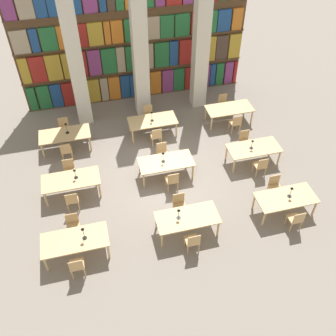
{
  "coord_description": "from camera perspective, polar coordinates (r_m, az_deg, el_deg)",
  "views": [
    {
      "loc": [
        -2.42,
        -9.74,
        10.03
      ],
      "look_at": [
        0.0,
        -0.26,
        0.65
      ],
      "focal_mm": 40.0,
      "sensor_mm": 36.0,
      "label": 1
    }
  ],
  "objects": [
    {
      "name": "chair_15",
      "position": [
        16.41,
        -3.0,
        8.15
      ],
      "size": [
        0.42,
        0.4,
        0.89
      ],
      "rotation": [
        0.0,
        0.0,
        3.14
      ],
      "color": "tan",
      "rests_on": "ground_plane"
    },
    {
      "name": "reading_table_3",
      "position": [
        13.53,
        -14.58,
        -1.9
      ],
      "size": [
        2.01,
        0.96,
        0.72
      ],
      "color": "tan",
      "rests_on": "ground_plane"
    },
    {
      "name": "bookshelf_bank",
      "position": [
        17.3,
        -5.17,
        18.36
      ],
      "size": [
        10.18,
        0.35,
        5.5
      ],
      "color": "brown",
      "rests_on": "ground_plane"
    },
    {
      "name": "desk_lamp_2",
      "position": [
        12.93,
        18.29,
        -3.24
      ],
      "size": [
        0.14,
        0.14,
        0.44
      ],
      "color": "black",
      "rests_on": "reading_table_2"
    },
    {
      "name": "chair_6",
      "position": [
        13.12,
        -14.41,
        -4.75
      ],
      "size": [
        0.42,
        0.4,
        0.89
      ],
      "color": "tan",
      "rests_on": "ground_plane"
    },
    {
      "name": "chair_14",
      "position": [
        15.22,
        -1.79,
        4.92
      ],
      "size": [
        0.42,
        0.4,
        0.89
      ],
      "color": "tan",
      "rests_on": "ground_plane"
    },
    {
      "name": "chair_12",
      "position": [
        15.05,
        -15.24,
        2.58
      ],
      "size": [
        0.42,
        0.4,
        0.89
      ],
      "color": "tan",
      "rests_on": "ground_plane"
    },
    {
      "name": "desk_lamp_7",
      "position": [
        15.46,
        -2.48,
        8.15
      ],
      "size": [
        0.14,
        0.14,
        0.46
      ],
      "color": "black",
      "rests_on": "reading_table_7"
    },
    {
      "name": "desk_lamp_1",
      "position": [
        11.7,
        1.64,
        -6.73
      ],
      "size": [
        0.14,
        0.14,
        0.42
      ],
      "color": "black",
      "rests_on": "reading_table_1"
    },
    {
      "name": "reading_table_7",
      "position": [
        15.71,
        -2.37,
        7.08
      ],
      "size": [
        2.01,
        0.96,
        0.72
      ],
      "color": "tan",
      "rests_on": "ground_plane"
    },
    {
      "name": "reading_table_6",
      "position": [
        15.54,
        -15.45,
        4.84
      ],
      "size": [
        2.01,
        0.96,
        0.72
      ],
      "color": "tan",
      "rests_on": "ground_plane"
    },
    {
      "name": "chair_8",
      "position": [
        13.35,
        0.66,
        -1.86
      ],
      "size": [
        0.42,
        0.4,
        0.89
      ],
      "color": "tan",
      "rests_on": "ground_plane"
    },
    {
      "name": "reading_table_8",
      "position": [
        16.62,
        9.32,
        8.8
      ],
      "size": [
        2.01,
        0.96,
        0.72
      ],
      "color": "tan",
      "rests_on": "ground_plane"
    },
    {
      "name": "desk_lamp_5",
      "position": [
        14.44,
        12.73,
        3.79
      ],
      "size": [
        0.14,
        0.14,
        0.41
      ],
      "color": "black",
      "rests_on": "reading_table_5"
    },
    {
      "name": "ground_plane",
      "position": [
        14.19,
        -0.26,
        -1.18
      ],
      "size": [
        40.0,
        40.0,
        0.0
      ],
      "primitive_type": "plane",
      "color": "gray"
    },
    {
      "name": "chair_5",
      "position": [
        13.68,
        15.97,
        -2.65
      ],
      "size": [
        0.42,
        0.4,
        0.89
      ],
      "rotation": [
        0.0,
        0.0,
        3.14
      ],
      "color": "tan",
      "rests_on": "ground_plane"
    },
    {
      "name": "desk_lamp_3",
      "position": [
        13.3,
        -14.02,
        -0.6
      ],
      "size": [
        0.14,
        0.14,
        0.41
      ],
      "color": "black",
      "rests_on": "reading_table_3"
    },
    {
      "name": "chair_9",
      "position": [
        14.42,
        -0.89,
        2.34
      ],
      "size": [
        0.42,
        0.4,
        0.89
      ],
      "rotation": [
        0.0,
        0.0,
        3.14
      ],
      "color": "tan",
      "rests_on": "ground_plane"
    },
    {
      "name": "chair_1",
      "position": [
        12.41,
        -14.25,
        -8.41
      ],
      "size": [
        0.42,
        0.4,
        0.89
      ],
      "rotation": [
        0.0,
        0.0,
        3.14
      ],
      "color": "tan",
      "rests_on": "ground_plane"
    },
    {
      "name": "reading_table_4",
      "position": [
        13.75,
        -0.32,
        0.79
      ],
      "size": [
        2.01,
        0.96,
        0.72
      ],
      "color": "tan",
      "rests_on": "ground_plane"
    },
    {
      "name": "desk_lamp_6",
      "position": [
        15.31,
        -15.28,
        6.18
      ],
      "size": [
        0.14,
        0.14,
        0.5
      ],
      "color": "black",
      "rests_on": "reading_table_6"
    },
    {
      "name": "pillar_left",
      "position": [
        15.77,
        -14.03,
        16.04
      ],
      "size": [
        0.61,
        0.61,
        6.0
      ],
      "color": "silver",
      "rests_on": "ground_plane"
    },
    {
      "name": "chair_16",
      "position": [
        16.16,
        10.28,
        6.8
      ],
      "size": [
        0.42,
        0.4,
        0.89
      ],
      "color": "tan",
      "rests_on": "ground_plane"
    },
    {
      "name": "chair_3",
      "position": [
        12.58,
        1.74,
        -5.58
      ],
      "size": [
        0.42,
        0.4,
        0.89
      ],
      "rotation": [
        0.0,
        0.0,
        3.14
      ],
      "color": "tan",
      "rests_on": "ground_plane"
    },
    {
      "name": "chair_2",
      "position": [
        11.69,
        3.78,
        -11.07
      ],
      "size": [
        0.42,
        0.4,
        0.89
      ],
      "color": "tan",
      "rests_on": "ground_plane"
    },
    {
      "name": "chair_0",
      "position": [
        11.51,
        -13.73,
        -14.27
      ],
      "size": [
        0.42,
        0.4,
        0.89
      ],
      "color": "tan",
      "rests_on": "ground_plane"
    },
    {
      "name": "pillar_center",
      "position": [
        15.95,
        -4.31,
        17.53
      ],
      "size": [
        0.61,
        0.61,
        6.0
      ],
      "color": "silver",
      "rests_on": "ground_plane"
    },
    {
      "name": "chair_4",
      "position": [
        12.86,
        18.92,
        -7.39
      ],
      "size": [
        0.42,
        0.4,
        0.89
      ],
      "color": "tan",
      "rests_on": "ground_plane"
    },
    {
      "name": "chair_11",
      "position": [
        15.31,
        11.62,
        4.18
      ],
      "size": [
        0.42,
        0.4,
        0.89
      ],
      "rotation": [
        0.0,
        0.0,
        3.14
      ],
      "color": "tan",
      "rests_on": "ground_plane"
    },
    {
      "name": "reading_table_1",
      "position": [
        12.0,
        2.95,
        -7.69
      ],
      "size": [
        2.01,
        0.96,
        0.72
      ],
      "color": "tan",
      "rests_on": "ground_plane"
    },
    {
      "name": "chair_13",
      "position": [
        16.25,
        -15.53,
        6.01
      ],
      "size": [
        0.42,
        0.4,
        0.89
      ],
      "rotation": [
        0.0,
        0.0,
        3.14
      ],
      "color": "tan",
      "rests_on": "ground_plane"
    },
    {
      "name": "reading_table_5",
      "position": [
        14.7,
        12.93,
        2.83
      ],
      "size": [
        2.01,
        0.96,
        0.72
      ],
      "color": "tan",
      "rests_on": "ground_plane"
    },
    {
      "name": "reading_table_0",
      "position": [
        11.81,
        -14.0,
        -10.74
      ],
      "size": [
        2.01,
        0.96,
        0.72
      ],
      "color": "tan",
      "rests_on": "ground_plane"
    },
    {
      "name": "reading_table_2",
      "position": [
        13.13,
        17.52,
        -4.48
      ],
      "size": [
        2.01,
        0.96,
        0.72
      ],
      "color": "tan",
      "rests_on": "ground_plane"
    },
    {
      "name": "chair_10",
      "position": [
        14.31,
        13.95,
        0.37
      ],
      "size": [
        0.42,
        0.4,
        0.89
      ],
      "color": "tan",
      "rests_on": "ground_plane"
    },
    {
      "name": "chair_17",
      "position": [
        17.29,
        8.4,
        9.78
      ],
      "size": [
        0.42,
        0.4,
        0.89
      ],
      "rotation": [
        0.0,
        0.0,
        3.14
      ],
      "color": "tan",
      "rests_on": "ground_plane"
    },
    {
      "name": "pillar_right",
      "position": [
        16.55,
        5.07,
        18.5
      ],
      "size": [
        0.61,
        0.61,
        6.0
      ],
      "color": "silver",
      "rests_on": "ground_plane"
    },
    {
      "name": "chair_7",
      "position": [
        14.2,
        -14.81,
        -0.26
      ],
      "size": [
        0.42,
        0.4,
        0.89
      ],
      "rotation": [
        0.0,
        0.0,
        3.14
      ],
      "color": "tan",
      "rests_on": "ground_plane"
    },
    {
      "name": "desk_lamp_0",
      "position": [
        11.45,
        -12.82,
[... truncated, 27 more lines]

